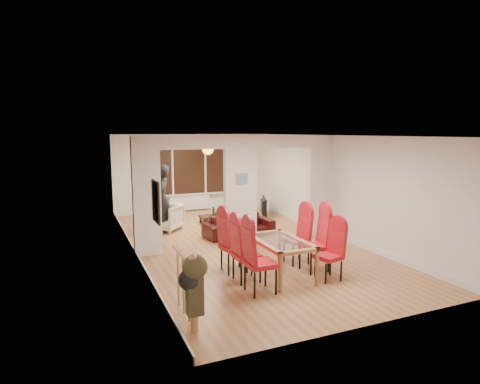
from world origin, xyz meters
TOP-DOWN VIEW (x-y plane):
  - floor at (0.00, 0.00)m, footprint 5.00×9.00m
  - room_walls at (0.00, 0.00)m, footprint 5.00×9.00m
  - divider_wall at (0.00, 0.00)m, footprint 5.00×0.18m
  - bay_window_blinds at (0.00, 4.44)m, footprint 3.00×0.08m
  - radiator at (0.00, 4.40)m, footprint 1.40×0.08m
  - pendant_light at (0.30, 3.30)m, footprint 0.36×0.36m
  - stair_newel at (-2.25, -3.20)m, footprint 0.40×1.20m
  - wall_poster at (-2.47, -2.40)m, footprint 0.04×0.52m
  - pillar_photo at (0.00, -0.10)m, footprint 0.30×0.03m
  - dining_table at (-0.16, -2.28)m, footprint 0.83×1.47m
  - dining_chair_la at (-0.84, -2.84)m, footprint 0.48×0.48m
  - dining_chair_lb at (-0.84, -2.27)m, footprint 0.46×0.46m
  - dining_chair_lc at (-0.86, -1.71)m, footprint 0.52×0.52m
  - dining_chair_ra at (0.57, -2.79)m, footprint 0.49×0.49m
  - dining_chair_rb at (0.58, -2.30)m, footprint 0.54×0.54m
  - dining_chair_rc at (0.51, -1.75)m, footprint 0.49×0.49m
  - sofa at (0.28, 0.74)m, footprint 1.90×0.90m
  - armchair at (-1.36, 2.04)m, footprint 1.11×1.11m
  - person at (-1.47, 1.93)m, footprint 0.74×0.57m
  - television at (1.87, 2.69)m, footprint 1.03×0.52m
  - coffee_table at (0.25, 2.33)m, footprint 1.05×0.56m
  - bottle at (0.12, 2.31)m, footprint 0.07×0.07m
  - bowl at (0.30, 2.40)m, footprint 0.22×0.22m
  - shoes at (-0.01, -0.50)m, footprint 0.23×0.25m

SIDE VIEW (x-z plane):
  - floor at x=0.00m, z-range -0.01..0.01m
  - shoes at x=-0.01m, z-range 0.00..0.09m
  - coffee_table at x=0.25m, z-range 0.00..0.24m
  - bowl at x=0.30m, z-range 0.24..0.29m
  - sofa at x=0.28m, z-range 0.00..0.54m
  - radiator at x=0.00m, z-range 0.05..0.55m
  - television at x=1.87m, z-range 0.00..0.61m
  - dining_table at x=-0.16m, z-range 0.00..0.69m
  - armchair at x=-1.36m, z-range 0.00..0.73m
  - bottle at x=0.12m, z-range 0.24..0.51m
  - dining_chair_ra at x=0.57m, z-range 0.00..1.03m
  - stair_newel at x=-2.25m, z-range 0.00..1.10m
  - dining_chair_rc at x=0.51m, z-range 0.00..1.11m
  - dining_chair_lb at x=-0.84m, z-range 0.00..1.13m
  - dining_chair_lc at x=-0.86m, z-range 0.00..1.15m
  - dining_chair_la at x=-0.84m, z-range 0.00..1.19m
  - dining_chair_rb at x=0.58m, z-range 0.00..1.19m
  - person at x=-1.47m, z-range 0.00..1.82m
  - room_walls at x=0.00m, z-range 0.00..2.60m
  - divider_wall at x=0.00m, z-range 0.00..2.60m
  - bay_window_blinds at x=0.00m, z-range 0.60..2.40m
  - wall_poster at x=-2.47m, z-range 1.27..1.94m
  - pillar_photo at x=0.00m, z-range 1.48..1.73m
  - pendant_light at x=0.30m, z-range 1.97..2.33m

